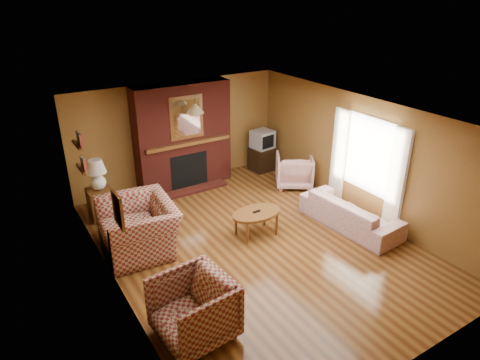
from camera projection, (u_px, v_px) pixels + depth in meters
floor at (256, 244)px, 7.81m from camera, size 6.50×6.50×0.00m
ceiling at (258, 116)px, 6.81m from camera, size 6.50×6.50×0.00m
wall_back at (178, 133)px, 9.82m from camera, size 6.50×0.00×6.50m
wall_front at (419, 288)px, 4.80m from camera, size 6.50×0.00×6.50m
wall_left at (112, 223)px, 6.11m from camera, size 0.00×6.50×6.50m
wall_right at (361, 156)px, 8.51m from camera, size 0.00×6.50×6.50m
fireplace at (183, 137)px, 9.62m from camera, size 2.20×0.82×2.40m
window_right at (367, 163)px, 8.36m from camera, size 0.10×1.85×2.00m
bookshelf at (80, 152)px, 7.41m from camera, size 0.09×0.55×0.71m
botanical_print at (118, 210)px, 5.75m from camera, size 0.05×0.40×0.50m
pendant_light at (195, 109)px, 8.76m from camera, size 0.36×0.36×0.48m
plaid_loveseat at (139, 227)px, 7.46m from camera, size 1.33×1.49×0.91m
plaid_armchair at (193, 309)px, 5.59m from camera, size 1.05×1.03×0.88m
floral_sofa at (351, 213)px, 8.26m from camera, size 0.95×2.08×0.59m
floral_armchair at (294, 170)px, 9.93m from camera, size 1.14×1.15×0.76m
coffee_table at (257, 215)px, 7.92m from camera, size 0.98×0.61×0.50m
side_table at (101, 204)px, 8.56m from camera, size 0.47×0.47×0.63m
table_lamp at (97, 173)px, 8.29m from camera, size 0.38×0.38×0.63m
tv_stand at (262, 159)px, 10.83m from camera, size 0.58×0.53×0.59m
crt_tv at (263, 139)px, 10.61m from camera, size 0.55×0.55×0.45m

